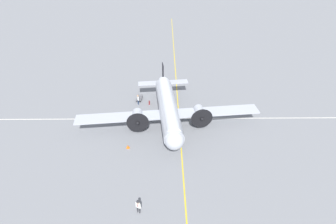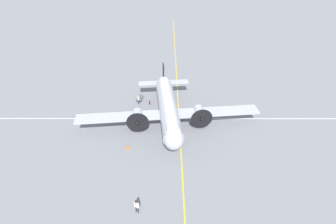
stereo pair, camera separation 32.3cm
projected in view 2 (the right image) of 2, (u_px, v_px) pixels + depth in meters
The scene contains 9 objects.
ground_plane at pixel (168, 121), 40.71m from camera, with size 300.00×300.00×0.00m, color slate.
apron_line_eastwest at pixel (179, 121), 40.71m from camera, with size 120.00×0.16×0.01m.
apron_line_northsouth at pixel (168, 119), 41.33m from camera, with size 0.16×120.00×0.01m.
airliner_main at pixel (168, 109), 38.86m from camera, with size 17.56×27.16×6.08m.
crew_foreground at pixel (137, 205), 26.77m from camera, with size 0.41×0.56×1.83m.
passenger_boarding at pixel (138, 98), 44.26m from camera, with size 0.56×0.37×1.81m.
suitcase_near_door at pixel (150, 103), 44.70m from camera, with size 0.44×0.18×0.63m.
baggage_cart at pixel (140, 98), 45.97m from camera, with size 2.01×1.11×0.56m.
traffic_cone at pixel (127, 146), 35.55m from camera, with size 0.42×0.42×0.55m.
Camera 2 is at (32.84, 0.04, 24.10)m, focal length 28.00 mm.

